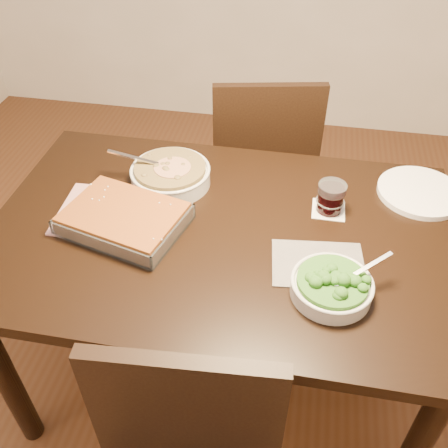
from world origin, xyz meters
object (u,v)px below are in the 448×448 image
Objects in this scene: wine_tumbler at (331,197)px; dinner_plate at (420,192)px; broccoli_bowl at (332,286)px; table at (222,252)px; chair_far at (263,159)px; baking_dish at (124,219)px; stew_bowl at (170,174)px.

dinner_plate is (0.29, 0.13, -0.04)m from wine_tumbler.
dinner_plate is at bearing 60.05° from broccoli_bowl.
table is at bearing -154.63° from dinner_plate.
chair_far is at bearing 114.32° from wine_tumbler.
baking_dish is 0.63m from wine_tumbler.
table is 0.32m from baking_dish.
dinner_plate is at bearing 6.07° from stew_bowl.
dinner_plate is at bearing 25.04° from wine_tumbler.
chair_far is (-0.27, 0.59, -0.29)m from wine_tumbler.
stew_bowl reaches higher than baking_dish.
stew_bowl is 0.81m from dinner_plate.
stew_bowl is 1.08× the size of dinner_plate.
stew_bowl is 0.66m from chair_far.
stew_bowl reaches higher than broccoli_bowl.
chair_far reaches higher than baking_dish.
dinner_plate reaches higher than table.
broccoli_bowl is at bearing -87.83° from wine_tumbler.
chair_far reaches higher than dinner_plate.
wine_tumbler reaches higher than broccoli_bowl.
chair_far is (-0.28, 0.93, -0.26)m from broccoli_bowl.
baking_dish is 4.15× the size of wine_tumbler.
chair_far reaches higher than table.
wine_tumbler is at bearing 92.17° from broccoli_bowl.
table is 0.38m from wine_tumbler.
chair_far reaches higher than wine_tumbler.
wine_tumbler is 0.71m from chair_far.
chair_far is at bearing 65.05° from stew_bowl.
broccoli_bowl is 0.63m from baking_dish.
broccoli_bowl is at bearing -119.95° from dinner_plate.
dinner_plate is (0.81, 0.09, -0.03)m from stew_bowl.
broccoli_bowl is (0.32, -0.19, 0.12)m from table.
chair_far reaches higher than broccoli_bowl.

